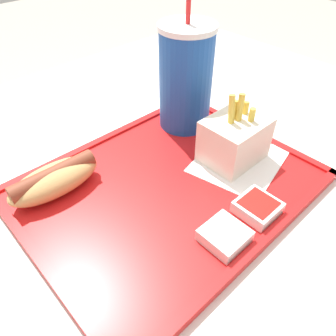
# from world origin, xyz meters

# --- Properties ---
(dining_table) EXTENTS (1.11, 0.93, 0.71)m
(dining_table) POSITION_xyz_m (0.00, 0.00, 0.36)
(dining_table) COLOR beige
(dining_table) RESTS_ON ground_plane
(food_tray) EXTENTS (0.41, 0.32, 0.01)m
(food_tray) POSITION_xyz_m (-0.03, -0.03, 0.72)
(food_tray) COLOR red
(food_tray) RESTS_ON dining_table
(paper_napkin) EXTENTS (0.16, 0.15, 0.00)m
(paper_napkin) POSITION_xyz_m (0.08, -0.07, 0.72)
(paper_napkin) COLOR white
(paper_napkin) RESTS_ON food_tray
(soda_cup) EXTENTS (0.09, 0.09, 0.21)m
(soda_cup) POSITION_xyz_m (0.10, 0.07, 0.81)
(soda_cup) COLOR #194CA5
(soda_cup) RESTS_ON food_tray
(hot_dog_far) EXTENTS (0.13, 0.06, 0.04)m
(hot_dog_far) POSITION_xyz_m (-0.16, 0.07, 0.75)
(hot_dog_far) COLOR tan
(hot_dog_far) RESTS_ON food_tray
(fries_carton) EXTENTS (0.09, 0.07, 0.11)m
(fries_carton) POSITION_xyz_m (0.08, -0.05, 0.76)
(fries_carton) COLOR silver
(fries_carton) RESTS_ON food_tray
(sauce_cup_mayo) EXTENTS (0.05, 0.05, 0.02)m
(sauce_cup_mayo) POSITION_xyz_m (-0.05, -0.15, 0.73)
(sauce_cup_mayo) COLOR silver
(sauce_cup_mayo) RESTS_ON food_tray
(sauce_cup_ketchup) EXTENTS (0.05, 0.05, 0.02)m
(sauce_cup_ketchup) POSITION_xyz_m (0.02, -0.15, 0.73)
(sauce_cup_ketchup) COLOR silver
(sauce_cup_ketchup) RESTS_ON food_tray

